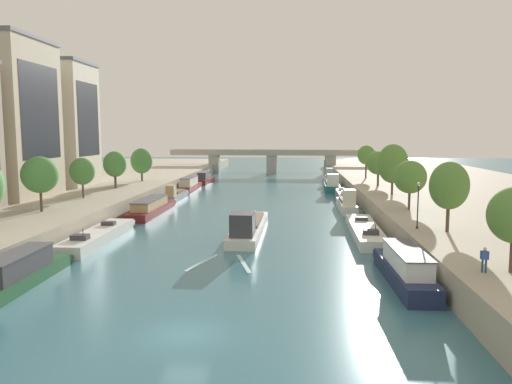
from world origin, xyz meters
TOP-DOWN VIEW (x-y plane):
  - ground_plane at (0.00, 0.00)m, footprint 400.00×400.00m
  - quay_left at (-34.00, 55.00)m, footprint 36.00×170.00m
  - quay_right at (34.00, 55.00)m, footprint 36.00×170.00m
  - barge_midriver at (1.03, 27.43)m, footprint 3.32×18.71m
  - wake_behind_barge at (-0.04, 15.28)m, footprint 5.60×5.91m
  - moored_boat_left_second at (-13.89, 7.97)m, footprint 2.63×12.18m
  - moored_boat_left_gap_after at (-14.08, 22.86)m, footprint 3.00×15.86m
  - moored_boat_left_downstream at (-13.56, 40.49)m, footprint 2.98×16.18m
  - moored_boat_left_near at (-13.56, 54.82)m, footprint 1.79×11.03m
  - moored_boat_left_far at (-14.11, 68.74)m, footprint 2.39×13.17m
  - moored_boat_left_upstream at (-13.62, 82.70)m, footprint 2.47×11.81m
  - moored_boat_right_gap_after at (14.26, 10.61)m, footprint 2.70×12.63m
  - moored_boat_right_far at (13.76, 27.95)m, footprint 3.13×17.00m
  - moored_boat_right_downstream at (13.61, 45.08)m, footprint 2.19×11.70m
  - moored_boat_right_near at (14.25, 57.97)m, footprint 1.97×11.68m
  - moored_boat_right_second at (13.48, 71.26)m, footprint 3.30×14.03m
  - moored_boat_right_upstream at (13.83, 87.08)m, footprint 2.15×10.33m
  - tree_left_midway at (-22.09, 26.84)m, footprint 4.02×4.02m
  - tree_left_second at (-22.23, 38.26)m, footprint 3.33×3.33m
  - tree_left_third at (-22.17, 50.35)m, footprint 3.62×3.62m
  - tree_left_end_of_row at (-21.57, 62.27)m, footprint 3.93×3.93m
  - tree_right_far at (19.63, 18.51)m, footprint 3.42×3.42m
  - tree_right_end_of_row at (19.20, 31.42)m, footprint 3.71×3.71m
  - tree_right_midway at (19.98, 45.44)m, footprint 4.32×4.32m
  - tree_right_nearest at (20.01, 57.53)m, footprint 3.91×3.91m
  - tree_right_third at (19.85, 70.54)m, footprint 3.35×3.35m
  - lamppost_right_bank at (17.32, 19.82)m, footprint 0.28×0.28m
  - building_left_middle at (-33.38, 38.97)m, footprint 11.26×13.04m
  - building_left_corner at (-33.38, 54.32)m, footprint 11.44×10.56m
  - bridge_far at (0.00, 111.08)m, footprint 56.00×4.40m
  - person_on_quay at (17.95, 5.36)m, footprint 0.49×0.32m

SIDE VIEW (x-z plane):
  - ground_plane at x=0.00m, z-range 0.00..0.00m
  - wake_behind_barge at x=-0.04m, z-range 0.00..0.03m
  - moored_boat_right_far at x=13.76m, z-range -0.53..1.66m
  - moored_boat_left_gap_after at x=-14.08m, z-range -0.53..1.71m
  - moored_boat_right_near at x=14.25m, z-range -0.52..1.89m
  - moored_boat_left_near at x=-13.56m, z-range -0.55..2.26m
  - barge_midriver at x=1.03m, z-range -0.70..2.56m
  - moored_boat_left_downstream at x=-13.56m, z-range -0.18..2.05m
  - moored_boat_right_upstream at x=13.83m, z-range -0.71..2.67m
  - moored_boat_right_second at x=13.48m, z-range -0.72..2.74m
  - moored_boat_right_downstream at x=13.61m, z-range -0.71..2.75m
  - moored_boat_left_second at x=-13.89m, z-range -0.21..2.33m
  - moored_boat_left_upstream at x=-13.62m, z-range -0.22..2.40m
  - moored_boat_left_far at x=-14.11m, z-range -0.22..2.45m
  - moored_boat_right_gap_after at x=14.26m, z-range -0.22..2.50m
  - quay_left at x=-34.00m, z-range 0.00..2.40m
  - quay_right at x=34.00m, z-range 0.00..2.40m
  - person_on_quay at x=17.95m, z-range 2.51..4.14m
  - bridge_far at x=0.00m, z-range 0.83..7.33m
  - lamppost_right_bank at x=17.32m, z-range 2.61..6.89m
  - tree_left_second at x=-22.23m, z-range 3.29..8.73m
  - tree_left_end_of_row at x=-21.57m, z-range 3.08..9.03m
  - tree_right_end_of_row at x=19.20m, z-range 3.31..8.93m
  - tree_right_nearest at x=20.01m, z-range 3.29..9.01m
  - tree_left_third at x=-22.17m, z-range 3.28..9.12m
  - tree_left_midway at x=-22.09m, z-range 3.43..9.58m
  - tree_right_far at x=19.63m, z-range 3.39..9.64m
  - tree_right_midway at x=19.98m, z-range 3.20..10.38m
  - tree_right_third at x=19.85m, z-range 3.71..10.06m
  - building_left_corner at x=-33.38m, z-range 2.41..22.76m
  - building_left_middle at x=-33.38m, z-range 2.41..23.84m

